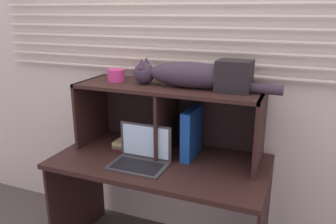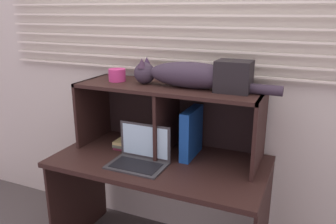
{
  "view_description": "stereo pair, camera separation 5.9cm",
  "coord_description": "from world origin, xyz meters",
  "px_view_note": "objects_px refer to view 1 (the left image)",
  "views": [
    {
      "loc": [
        0.76,
        -1.56,
        1.59
      ],
      "look_at": [
        0.0,
        0.3,
        0.99
      ],
      "focal_mm": 36.09,
      "sensor_mm": 36.0,
      "label": 1
    },
    {
      "loc": [
        0.81,
        -1.54,
        1.59
      ],
      "look_at": [
        0.0,
        0.3,
        0.99
      ],
      "focal_mm": 36.09,
      "sensor_mm": 36.0,
      "label": 2
    }
  ],
  "objects_px": {
    "storage_box": "(234,76)",
    "book_stack": "(134,142)",
    "cat": "(186,75)",
    "laptop": "(141,156)",
    "small_basket": "(116,75)",
    "binder_upright": "(192,133)"
  },
  "relations": [
    {
      "from": "storage_box",
      "to": "book_stack",
      "type": "bearing_deg",
      "value": -179.82
    },
    {
      "from": "cat",
      "to": "laptop",
      "type": "bearing_deg",
      "value": -130.7
    },
    {
      "from": "cat",
      "to": "storage_box",
      "type": "distance_m",
      "value": 0.28
    },
    {
      "from": "laptop",
      "to": "book_stack",
      "type": "distance_m",
      "value": 0.28
    },
    {
      "from": "cat",
      "to": "laptop",
      "type": "distance_m",
      "value": 0.55
    },
    {
      "from": "laptop",
      "to": "small_basket",
      "type": "distance_m",
      "value": 0.56
    },
    {
      "from": "small_basket",
      "to": "cat",
      "type": "bearing_deg",
      "value": -0.0
    },
    {
      "from": "laptop",
      "to": "small_basket",
      "type": "bearing_deg",
      "value": 140.61
    },
    {
      "from": "binder_upright",
      "to": "storage_box",
      "type": "relative_size",
      "value": 1.56
    },
    {
      "from": "small_basket",
      "to": "storage_box",
      "type": "xyz_separation_m",
      "value": [
        0.76,
        0.0,
        0.05
      ]
    },
    {
      "from": "storage_box",
      "to": "laptop",
      "type": "bearing_deg",
      "value": -154.38
    },
    {
      "from": "binder_upright",
      "to": "laptop",
      "type": "bearing_deg",
      "value": -135.91
    },
    {
      "from": "laptop",
      "to": "storage_box",
      "type": "xyz_separation_m",
      "value": [
        0.48,
        0.23,
        0.47
      ]
    },
    {
      "from": "cat",
      "to": "book_stack",
      "type": "distance_m",
      "value": 0.6
    },
    {
      "from": "cat",
      "to": "book_stack",
      "type": "height_order",
      "value": "cat"
    },
    {
      "from": "laptop",
      "to": "book_stack",
      "type": "xyz_separation_m",
      "value": [
        -0.17,
        0.23,
        -0.02
      ]
    },
    {
      "from": "binder_upright",
      "to": "small_basket",
      "type": "distance_m",
      "value": 0.61
    },
    {
      "from": "book_stack",
      "to": "storage_box",
      "type": "bearing_deg",
      "value": 0.18
    },
    {
      "from": "cat",
      "to": "binder_upright",
      "type": "bearing_deg",
      "value": 0.0
    },
    {
      "from": "binder_upright",
      "to": "book_stack",
      "type": "relative_size",
      "value": 1.19
    },
    {
      "from": "laptop",
      "to": "binder_upright",
      "type": "distance_m",
      "value": 0.35
    },
    {
      "from": "book_stack",
      "to": "storage_box",
      "type": "relative_size",
      "value": 1.31
    }
  ]
}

